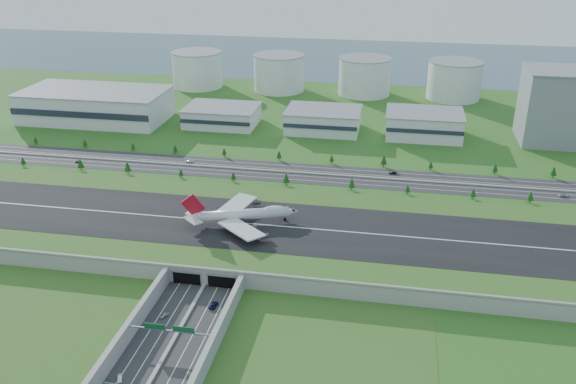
% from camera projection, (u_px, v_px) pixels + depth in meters
% --- Properties ---
extents(ground, '(1200.00, 1200.00, 0.00)m').
position_uv_depth(ground, '(233.00, 236.00, 330.03)').
color(ground, '#2C581B').
rests_on(ground, ground).
extents(airfield_deck, '(520.00, 100.00, 9.20)m').
position_uv_depth(airfield_deck, '(232.00, 229.00, 328.27)').
color(airfield_deck, gray).
rests_on(airfield_deck, ground).
extents(underpass_road, '(38.80, 120.40, 8.00)m').
position_uv_depth(underpass_road, '(166.00, 345.00, 239.28)').
color(underpass_road, '#28282B').
rests_on(underpass_road, ground).
extents(sign_gantry_near, '(38.70, 0.70, 9.80)m').
position_uv_depth(sign_gantry_near, '(169.00, 331.00, 241.78)').
color(sign_gantry_near, gray).
rests_on(sign_gantry_near, ground).
extents(north_expressway, '(560.00, 36.00, 0.12)m').
position_uv_depth(north_expressway, '(269.00, 171.00, 415.39)').
color(north_expressway, '#28282B').
rests_on(north_expressway, ground).
extents(tree_row, '(510.73, 48.51, 8.19)m').
position_uv_depth(tree_row, '(293.00, 168.00, 407.86)').
color(tree_row, '#3D2819').
rests_on(tree_row, ground).
extents(hangar_west, '(120.00, 60.00, 25.00)m').
position_uv_depth(hangar_west, '(96.00, 105.00, 519.07)').
color(hangar_west, silver).
rests_on(hangar_west, ground).
extents(hangar_mid_a, '(58.00, 42.00, 15.00)m').
position_uv_depth(hangar_mid_a, '(222.00, 116.00, 507.58)').
color(hangar_mid_a, silver).
rests_on(hangar_mid_a, ground).
extents(hangar_mid_b, '(58.00, 42.00, 17.00)m').
position_uv_depth(hangar_mid_b, '(323.00, 120.00, 493.24)').
color(hangar_mid_b, silver).
rests_on(hangar_mid_b, ground).
extents(hangar_mid_c, '(58.00, 42.00, 19.00)m').
position_uv_depth(hangar_mid_c, '(424.00, 124.00, 479.72)').
color(hangar_mid_c, silver).
rests_on(hangar_mid_c, ground).
extents(office_tower, '(46.00, 46.00, 55.00)m').
position_uv_depth(office_tower, '(554.00, 107.00, 461.33)').
color(office_tower, gray).
rests_on(office_tower, ground).
extents(fuel_tank_a, '(50.00, 50.00, 35.00)m').
position_uv_depth(fuel_tank_a, '(197.00, 70.00, 621.19)').
color(fuel_tank_a, silver).
rests_on(fuel_tank_a, ground).
extents(fuel_tank_b, '(50.00, 50.00, 35.00)m').
position_uv_depth(fuel_tank_b, '(279.00, 73.00, 607.26)').
color(fuel_tank_b, silver).
rests_on(fuel_tank_b, ground).
extents(fuel_tank_c, '(50.00, 50.00, 35.00)m').
position_uv_depth(fuel_tank_c, '(365.00, 77.00, 593.34)').
color(fuel_tank_c, silver).
rests_on(fuel_tank_c, ground).
extents(fuel_tank_d, '(50.00, 50.00, 35.00)m').
position_uv_depth(fuel_tank_d, '(454.00, 80.00, 579.41)').
color(fuel_tank_d, silver).
rests_on(fuel_tank_d, ground).
extents(bay_water, '(1200.00, 260.00, 0.06)m').
position_uv_depth(bay_water, '(333.00, 58.00, 761.42)').
color(bay_water, '#325260').
rests_on(bay_water, ground).
extents(boeing_747, '(59.62, 55.43, 19.13)m').
position_uv_depth(boeing_747, '(242.00, 214.00, 323.40)').
color(boeing_747, silver).
rests_on(boeing_747, airfield_deck).
extents(car_0, '(3.51, 4.85, 1.53)m').
position_uv_depth(car_0, '(164.00, 315.00, 261.89)').
color(car_0, '#A0A1A5').
rests_on(car_0, ground).
extents(car_1, '(2.89, 4.54, 1.41)m').
position_uv_depth(car_1, '(120.00, 378.00, 225.94)').
color(car_1, white).
rests_on(car_1, ground).
extents(car_2, '(3.42, 6.20, 1.64)m').
position_uv_depth(car_2, '(214.00, 305.00, 268.83)').
color(car_2, '#0E0D41').
rests_on(car_2, ground).
extents(car_4, '(4.59, 3.28, 1.45)m').
position_uv_depth(car_4, '(78.00, 161.00, 429.82)').
color(car_4, '#59595E').
rests_on(car_4, ground).
extents(car_5, '(5.22, 2.88, 1.63)m').
position_uv_depth(car_5, '(393.00, 173.00, 410.17)').
color(car_5, black).
rests_on(car_5, ground).
extents(car_6, '(6.58, 4.19, 1.69)m').
position_uv_depth(car_6, '(564.00, 195.00, 376.32)').
color(car_6, '#B2B3B7').
rests_on(car_6, ground).
extents(car_7, '(5.76, 4.03, 1.55)m').
position_uv_depth(car_7, '(189.00, 161.00, 430.11)').
color(car_7, white).
rests_on(car_7, ground).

